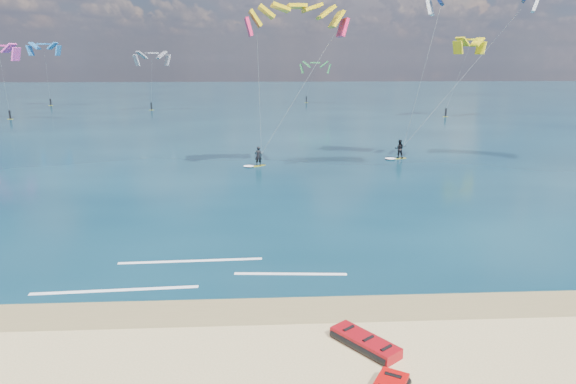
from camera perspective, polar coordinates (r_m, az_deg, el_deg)
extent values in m
plane|color=tan|center=(56.18, -6.15, 4.77)|extent=(320.00, 320.00, 0.00)
cube|color=olive|center=(20.84, -11.33, -12.92)|extent=(320.00, 2.40, 0.01)
cube|color=#092535|center=(119.70, -4.61, 10.02)|extent=(320.00, 200.00, 0.04)
cube|color=yellow|center=(46.83, -3.30, 2.94)|extent=(1.27, 1.16, 0.06)
imported|color=black|center=(46.66, -3.32, 4.01)|extent=(0.65, 0.44, 1.74)
cylinder|color=black|center=(46.33, -2.96, 4.25)|extent=(0.43, 0.37, 0.04)
cube|color=yellow|center=(51.45, 12.21, 3.69)|extent=(1.49, 0.92, 0.06)
imported|color=black|center=(51.29, 12.27, 4.71)|extent=(1.00, 0.86, 1.81)
cylinder|color=black|center=(51.02, 12.72, 4.99)|extent=(0.55, 0.24, 0.04)
cube|color=white|center=(23.25, -18.66, -10.30)|extent=(6.97, 0.61, 0.01)
cube|color=white|center=(23.62, 0.28, -9.08)|extent=(5.13, 0.61, 0.01)
cube|color=white|center=(25.48, -10.75, -7.53)|extent=(6.90, 0.49, 0.01)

